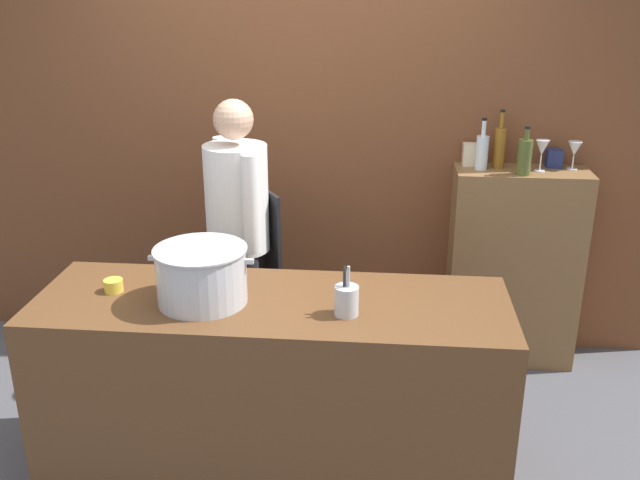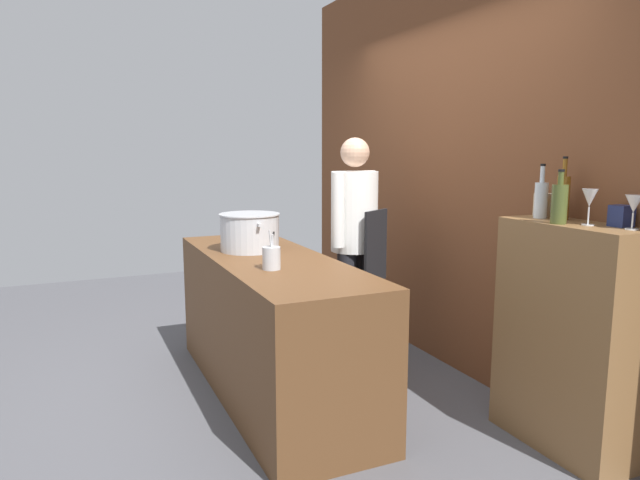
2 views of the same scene
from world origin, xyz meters
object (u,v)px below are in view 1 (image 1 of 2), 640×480
(butter_jar, at_px, (114,285))
(spice_tin_cream, at_px, (470,154))
(wine_glass_wide, at_px, (542,149))
(spice_tin_navy, at_px, (554,158))
(utensil_crock, at_px, (346,300))
(chef, at_px, (239,227))
(wine_bottle_amber, at_px, (500,146))
(wine_glass_short, at_px, (575,150))
(wine_bottle_olive, at_px, (525,156))
(wine_bottle_clear, at_px, (482,151))
(stockpot_large, at_px, (202,275))

(butter_jar, xyz_separation_m, spice_tin_cream, (1.71, 1.25, 0.34))
(wine_glass_wide, relative_size, spice_tin_navy, 1.74)
(utensil_crock, bearing_deg, chef, 126.33)
(wine_bottle_amber, bearing_deg, spice_tin_navy, 7.66)
(utensil_crock, distance_m, butter_jar, 1.08)
(wine_glass_short, bearing_deg, wine_bottle_olive, -154.73)
(wine_glass_wide, xyz_separation_m, spice_tin_navy, (0.10, 0.11, -0.08))
(butter_jar, xyz_separation_m, wine_glass_wide, (2.09, 1.15, 0.41))
(spice_tin_cream, bearing_deg, chef, -157.60)
(butter_jar, xyz_separation_m, wine_bottle_clear, (1.76, 1.17, 0.38))
(butter_jar, distance_m, wine_bottle_amber, 2.26)
(butter_jar, relative_size, wine_glass_short, 0.53)
(wine_bottle_clear, bearing_deg, utensil_crock, -117.95)
(wine_glass_short, xyz_separation_m, spice_tin_cream, (-0.58, 0.04, -0.05))
(chef, bearing_deg, wine_glass_wide, -107.47)
(wine_bottle_amber, relative_size, spice_tin_navy, 3.21)
(wine_glass_short, relative_size, wine_glass_wide, 0.90)
(wine_glass_wide, bearing_deg, wine_bottle_amber, 163.87)
(wine_glass_short, height_order, wine_glass_wide, wine_glass_wide)
(chef, relative_size, wine_glass_short, 10.22)
(wine_glass_short, bearing_deg, stockpot_large, -145.36)
(stockpot_large, relative_size, wine_glass_short, 2.86)
(chef, xyz_separation_m, wine_glass_short, (1.85, 0.48, 0.36))
(utensil_crock, bearing_deg, wine_glass_short, 48.01)
(wine_bottle_clear, relative_size, spice_tin_navy, 2.83)
(wine_glass_short, bearing_deg, spice_tin_cream, 175.78)
(wine_bottle_olive, bearing_deg, wine_bottle_clear, 155.64)
(spice_tin_cream, bearing_deg, wine_glass_short, -4.22)
(chef, distance_m, stockpot_large, 0.80)
(wine_bottle_amber, bearing_deg, wine_glass_wide, -16.13)
(chef, height_order, utensil_crock, chef)
(wine_bottle_amber, xyz_separation_m, spice_tin_navy, (0.32, 0.04, -0.07))
(wine_glass_wide, bearing_deg, chef, -165.68)
(butter_jar, height_order, wine_glass_short, wine_glass_short)
(wine_bottle_amber, xyz_separation_m, wine_glass_short, (0.42, -0.00, -0.01))
(chef, distance_m, spice_tin_cream, 1.41)
(stockpot_large, xyz_separation_m, wine_bottle_amber, (1.43, 1.28, 0.30))
(wine_bottle_clear, xyz_separation_m, wine_glass_short, (0.52, 0.04, 0.01))
(utensil_crock, bearing_deg, wine_bottle_clear, 62.05)
(wine_bottle_amber, distance_m, wine_glass_short, 0.42)
(chef, distance_m, wine_bottle_olive, 1.62)
(butter_jar, height_order, spice_tin_cream, spice_tin_cream)
(stockpot_large, distance_m, wine_glass_wide, 2.08)
(spice_tin_navy, bearing_deg, chef, -163.16)
(stockpot_large, height_order, wine_glass_wide, wine_glass_wide)
(chef, height_order, wine_bottle_olive, chef)
(wine_bottle_amber, height_order, spice_tin_cream, wine_bottle_amber)
(butter_jar, bearing_deg, spice_tin_navy, 29.95)
(butter_jar, xyz_separation_m, wine_bottle_olive, (1.98, 1.07, 0.38))
(wine_bottle_olive, relative_size, wine_glass_wide, 1.51)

